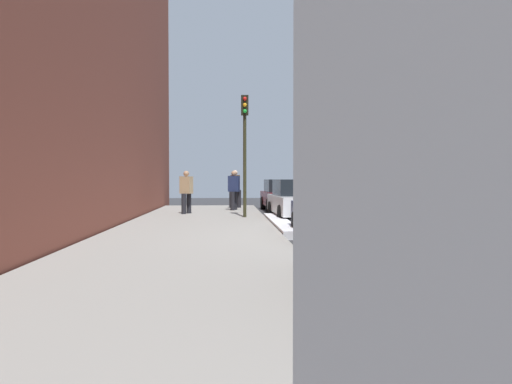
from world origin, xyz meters
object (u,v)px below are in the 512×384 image
object	(u,v)px
pedestrian_tan_coat	(186,191)
parked_car_maroon	(283,195)
parked_car_black	(449,243)
parked_car_white	(298,200)
traffic_light_pole	(245,135)
parked_car_navy	(337,210)
pedestrian_navy_coat	(234,189)
pedestrian_brown_coat	(235,188)

from	to	relation	value
pedestrian_tan_coat	parked_car_maroon	bearing A→B (deg)	131.31
parked_car_black	pedestrian_tan_coat	bearing A→B (deg)	-162.74
parked_car_white	traffic_light_pole	world-z (taller)	traffic_light_pole
parked_car_black	pedestrian_tan_coat	distance (m)	14.46
parked_car_white	pedestrian_tan_coat	bearing A→B (deg)	-108.74
parked_car_maroon	parked_car_white	xyz separation A→B (m)	(5.24, -0.04, 0.00)
parked_car_maroon	parked_car_black	world-z (taller)	same
parked_car_black	traffic_light_pole	size ratio (longest dim) A/B	0.99
parked_car_white	parked_car_black	distance (m)	12.36
parked_car_navy	pedestrian_navy_coat	world-z (taller)	pedestrian_navy_coat
pedestrian_brown_coat	parked_car_black	bearing A→B (deg)	7.34
parked_car_white	parked_car_navy	bearing A→B (deg)	0.53
parked_car_navy	parked_car_black	bearing A→B (deg)	-0.34
pedestrian_brown_coat	traffic_light_pole	xyz separation A→B (m)	(5.87, 0.26, 2.00)
parked_car_maroon	pedestrian_tan_coat	xyz separation A→B (m)	(3.79, -4.31, 0.30)
pedestrian_brown_coat	parked_car_maroon	bearing A→B (deg)	86.25
pedestrian_tan_coat	traffic_light_pole	bearing A→B (deg)	49.51
parked_car_maroon	traffic_light_pole	size ratio (longest dim) A/B	0.97
parked_car_maroon	parked_car_white	size ratio (longest dim) A/B	0.95
traffic_light_pole	pedestrian_navy_coat	bearing A→B (deg)	-175.26
pedestrian_navy_coat	pedestrian_brown_coat	bearing A→B (deg)	177.24
parked_car_white	pedestrian_tan_coat	distance (m)	4.52
parked_car_navy	pedestrian_navy_coat	size ratio (longest dim) A/B	2.41
parked_car_black	pedestrian_tan_coat	world-z (taller)	pedestrian_tan_coat
parked_car_white	pedestrian_brown_coat	distance (m)	5.85
pedestrian_brown_coat	parked_car_navy	bearing A→B (deg)	11.30
parked_car_black	pedestrian_tan_coat	size ratio (longest dim) A/B	2.55
parked_car_maroon	pedestrian_navy_coat	bearing A→B (deg)	-56.21
parked_car_navy	pedestrian_navy_coat	xyz separation A→B (m)	(-9.88, -2.41, 0.33)
pedestrian_navy_coat	parked_car_white	bearing A→B (deg)	32.87
parked_car_maroon	parked_car_white	distance (m)	5.24
pedestrian_navy_coat	parked_car_maroon	bearing A→B (deg)	123.79
parked_car_maroon	parked_car_navy	distance (m)	11.48
parked_car_white	traffic_light_pole	bearing A→B (deg)	-76.51
parked_car_white	parked_car_navy	xyz separation A→B (m)	(6.24, 0.06, -0.00)
pedestrian_brown_coat	parked_car_white	bearing A→B (deg)	22.81
pedestrian_navy_coat	pedestrian_tan_coat	size ratio (longest dim) A/B	1.02
parked_car_white	traffic_light_pole	distance (m)	3.13
parked_car_maroon	pedestrian_brown_coat	bearing A→B (deg)	-93.75
parked_car_maroon	pedestrian_brown_coat	distance (m)	2.34
parked_car_white	parked_car_navy	distance (m)	6.24
parked_car_white	parked_car_black	bearing A→B (deg)	0.10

